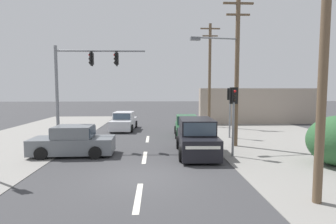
{
  "coord_description": "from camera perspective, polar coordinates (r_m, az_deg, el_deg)",
  "views": [
    {
      "loc": [
        0.57,
        -10.16,
        3.42
      ],
      "look_at": [
        1.24,
        4.0,
        2.23
      ],
      "focal_mm": 28.0,
      "sensor_mm": 36.0,
      "label": 1
    }
  ],
  "objects": [
    {
      "name": "sedan_receding_far",
      "position": [
        14.66,
        -19.95,
        -6.18
      ],
      "size": [
        4.28,
        1.98,
        1.56
      ],
      "color": "slate",
      "rests_on": "ground"
    },
    {
      "name": "shopfront_wall_far",
      "position": [
        28.21,
        18.99,
        1.23
      ],
      "size": [
        12.0,
        1.0,
        3.6
      ],
      "primitive_type": "cube",
      "color": "#A39384",
      "rests_on": "ground"
    },
    {
      "name": "ground_plane",
      "position": [
        10.73,
        -5.77,
        -13.81
      ],
      "size": [
        140.0,
        140.0,
        0.0
      ],
      "primitive_type": "plane",
      "color": "#3A3A3D"
    },
    {
      "name": "pedestal_signal_right_kerb",
      "position": [
        13.71,
        14.09,
        0.45
      ],
      "size": [
        0.44,
        0.3,
        3.56
      ],
      "color": "slate",
      "rests_on": "ground"
    },
    {
      "name": "lane_dash_far",
      "position": [
        18.49,
        -4.46,
        -5.88
      ],
      "size": [
        0.2,
        2.4,
        0.01
      ],
      "primitive_type": "cube",
      "color": "silver",
      "rests_on": "ground"
    },
    {
      "name": "utility_pole_midground_right",
      "position": [
        16.31,
        14.31,
        9.59
      ],
      "size": [
        3.77,
        0.66,
        8.94
      ],
      "color": "brown",
      "rests_on": "ground"
    },
    {
      "name": "lane_dash_near",
      "position": [
        8.86,
        -6.49,
        -17.91
      ],
      "size": [
        0.2,
        2.4,
        0.01
      ],
      "primitive_type": "cube",
      "color": "silver",
      "rests_on": "ground"
    },
    {
      "name": "suv_kerbside_parked",
      "position": [
        14.12,
        6.27,
        -5.58
      ],
      "size": [
        2.19,
        4.6,
        1.9
      ],
      "color": "black",
      "rests_on": "ground"
    },
    {
      "name": "lane_dash_mid",
      "position": [
        13.61,
        -5.1,
        -9.77
      ],
      "size": [
        0.2,
        2.4,
        0.01
      ],
      "primitive_type": "cube",
      "color": "silver",
      "rests_on": "ground"
    },
    {
      "name": "utility_pole_background_right",
      "position": [
        24.74,
        9.05,
        8.32
      ],
      "size": [
        1.8,
        0.26,
        9.46
      ],
      "color": "brown",
      "rests_on": "ground"
    },
    {
      "name": "kerb_right_verge",
      "position": [
        15.18,
        31.53,
        -8.9
      ],
      "size": [
        10.0,
        44.0,
        0.02
      ],
      "primitive_type": "cube",
      "color": "gray",
      "rests_on": "ground"
    },
    {
      "name": "pedestal_signal_far_median",
      "position": [
        19.06,
        13.37,
        1.64
      ],
      "size": [
        0.44,
        0.29,
        3.56
      ],
      "color": "slate",
      "rests_on": "ground"
    },
    {
      "name": "traffic_signal_mast",
      "position": [
        16.36,
        -18.87,
        7.08
      ],
      "size": [
        5.29,
        0.47,
        6.0
      ],
      "color": "slate",
      "rests_on": "ground"
    },
    {
      "name": "utility_pole_foreground_right",
      "position": [
        9.05,
        30.35,
        16.62
      ],
      "size": [
        3.78,
        0.29,
        10.01
      ],
      "color": "brown",
      "rests_on": "ground"
    },
    {
      "name": "sedan_oncoming_near",
      "position": [
        22.86,
        -9.56,
        -2.11
      ],
      "size": [
        2.08,
        4.33,
        1.56
      ],
      "color": "silver",
      "rests_on": "ground"
    },
    {
      "name": "hatchback_oncoming_mid",
      "position": [
        19.7,
        4.07,
        -3.15
      ],
      "size": [
        1.9,
        3.7,
        1.53
      ],
      "color": "#235633",
      "rests_on": "ground"
    }
  ]
}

